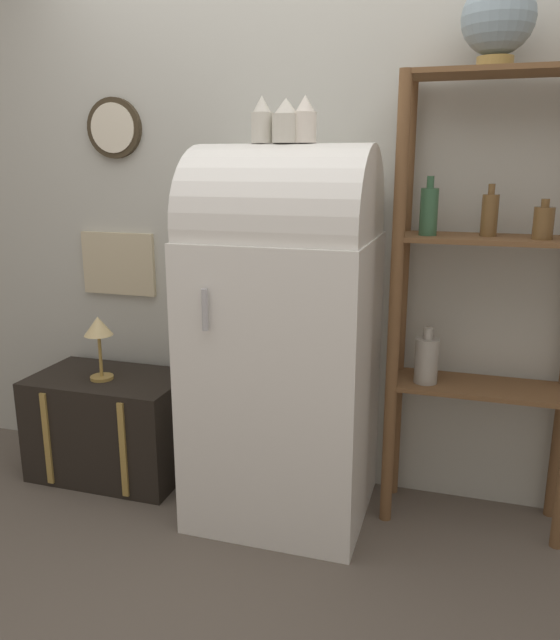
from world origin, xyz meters
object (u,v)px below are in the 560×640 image
object	(u,v)px
globe	(498,19)
vase_right	(305,121)
refrigerator	(284,331)
vase_left	(262,121)
suitcase_trunk	(111,425)
desk_lamp	(99,332)
vase_center	(286,122)

from	to	relation	value
globe	vase_right	distance (m)	0.78
refrigerator	vase_right	distance (m)	0.85
globe	vase_left	xyz separation A→B (m)	(-0.86, -0.13, -0.35)
refrigerator	suitcase_trunk	world-z (taller)	refrigerator
refrigerator	desk_lamp	world-z (taller)	refrigerator
vase_center	vase_right	size ratio (longest dim) A/B	0.95
vase_center	desk_lamp	world-z (taller)	vase_center
suitcase_trunk	vase_right	world-z (taller)	vase_right
refrigerator	vase_right	bearing A→B (deg)	-4.13
vase_center	vase_right	world-z (taller)	vase_right
desk_lamp	suitcase_trunk	bearing A→B (deg)	81.02
vase_left	desk_lamp	distance (m)	1.25
vase_right	vase_center	bearing A→B (deg)	-173.80
suitcase_trunk	vase_left	world-z (taller)	vase_left
refrigerator	vase_left	distance (m)	0.86
vase_center	desk_lamp	distance (m)	1.32
globe	vase_right	bearing A→B (deg)	-167.97
refrigerator	vase_left	xyz separation A→B (m)	(-0.09, 0.01, 0.85)
globe	vase_left	bearing A→B (deg)	-171.19
refrigerator	desk_lamp	xyz separation A→B (m)	(-0.92, 0.02, -0.09)
suitcase_trunk	vase_left	bearing A→B (deg)	-4.13
refrigerator	vase_center	size ratio (longest dim) A/B	9.53
globe	vase_center	bearing A→B (deg)	-168.54
suitcase_trunk	globe	bearing A→B (deg)	2.51
globe	desk_lamp	world-z (taller)	globe
globe	vase_center	distance (m)	0.85
vase_left	vase_center	world-z (taller)	vase_left
vase_left	vase_right	bearing A→B (deg)	-3.79
vase_left	desk_lamp	bearing A→B (deg)	178.70
refrigerator	vase_center	world-z (taller)	vase_center
refrigerator	vase_left	world-z (taller)	vase_left
vase_left	vase_right	world-z (taller)	vase_left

